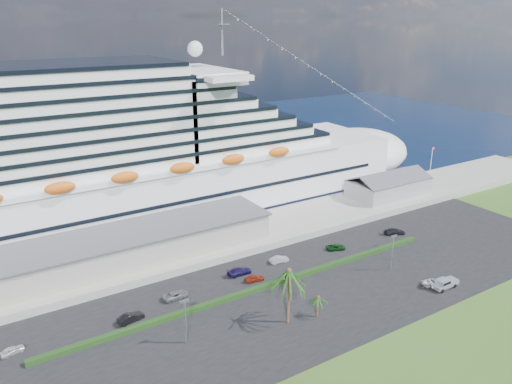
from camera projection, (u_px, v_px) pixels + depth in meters
ground at (345, 317)px, 91.36m from camera, size 420.00×420.00×0.00m
asphalt_lot at (308, 290)px, 100.15m from camera, size 140.00×38.00×0.12m
wharf at (237, 235)px, 123.07m from camera, size 240.00×20.00×1.80m
water at (123, 157)px, 195.40m from camera, size 420.00×160.00×0.02m
cruise_ship at (115, 164)px, 126.29m from camera, size 191.00×38.00×54.00m
terminal_building at (137, 243)px, 109.24m from camera, size 61.00×15.00×6.30m
port_shed at (388, 186)px, 147.83m from camera, size 24.00×12.31×7.37m
flagpole at (431, 164)px, 155.53m from camera, size 1.08×0.16×12.00m
hedge at (261, 288)px, 99.99m from camera, size 88.00×1.10×0.90m
lamp_post_left at (185, 316)px, 82.03m from camera, size 1.60×0.35×8.27m
lamp_post_right at (393, 249)px, 105.95m from camera, size 1.60×0.35×8.27m
palm_tall at (289, 277)px, 86.51m from camera, size 8.82×8.82×11.13m
palm_short at (318, 300)px, 89.90m from camera, size 3.53×3.53×4.56m
parked_car_0 at (12, 350)px, 80.88m from camera, size 4.09×2.37×1.31m
parked_car_1 at (131, 318)px, 89.42m from camera, size 5.02×2.45×1.59m
parked_car_2 at (176, 295)px, 96.81m from camera, size 5.15×2.48×1.41m
parked_car_3 at (239, 271)px, 105.65m from camera, size 5.46×2.23×1.58m
parked_car_4 at (254, 278)px, 103.07m from camera, size 4.32×2.14×1.42m
parked_car_5 at (279, 259)px, 110.99m from camera, size 4.55×2.13×1.44m
parked_car_6 at (336, 247)px, 117.02m from camera, size 5.00×3.64×1.26m
parked_car_7 at (395, 231)px, 125.27m from camera, size 5.63×3.99×1.51m
pickup_truck at (445, 283)px, 100.29m from camera, size 5.96×2.38×2.10m
boat_trailer at (432, 282)px, 101.09m from camera, size 5.30×3.66×1.50m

